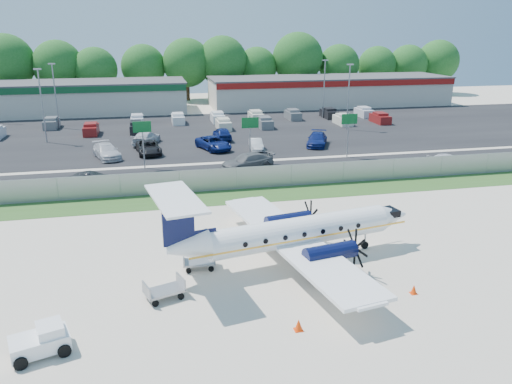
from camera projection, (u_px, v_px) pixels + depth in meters
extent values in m
plane|color=beige|center=(276.00, 256.00, 31.30)|extent=(170.00, 170.00, 0.00)
cube|color=#2D561E|center=(241.00, 196.00, 42.45)|extent=(170.00, 4.00, 0.02)
cube|color=black|center=(228.00, 174.00, 48.95)|extent=(170.00, 8.00, 0.02)
cube|color=black|center=(204.00, 133.00, 68.47)|extent=(170.00, 32.00, 0.02)
cube|color=gray|center=(237.00, 179.00, 44.00)|extent=(120.00, 0.02, 1.90)
cube|color=gray|center=(237.00, 168.00, 43.70)|extent=(120.00, 0.06, 0.06)
cube|color=gray|center=(237.00, 189.00, 44.29)|extent=(120.00, 0.06, 0.06)
cube|color=beige|center=(46.00, 99.00, 83.35)|extent=(46.00, 12.00, 5.00)
cube|color=#474749|center=(44.00, 83.00, 82.54)|extent=(46.40, 12.40, 0.24)
cube|color=#0F4723|center=(37.00, 91.00, 77.06)|extent=(46.00, 0.20, 1.00)
cube|color=beige|center=(329.00, 91.00, 93.34)|extent=(44.00, 12.00, 5.00)
cube|color=#474749|center=(329.00, 77.00, 92.53)|extent=(44.40, 12.40, 0.24)
cube|color=maroon|center=(341.00, 84.00, 87.05)|extent=(44.00, 0.20, 1.00)
cylinder|color=gray|center=(143.00, 144.00, 50.30)|extent=(0.14, 0.14, 5.00)
cube|color=#0C5923|center=(142.00, 127.00, 49.60)|extent=(1.80, 0.08, 1.10)
cylinder|color=gray|center=(250.00, 139.00, 52.50)|extent=(0.14, 0.14, 5.00)
cube|color=#0C5923|center=(250.00, 123.00, 51.80)|extent=(1.80, 0.08, 1.10)
cylinder|color=gray|center=(348.00, 135.00, 54.70)|extent=(0.14, 0.14, 5.00)
cube|color=#0C5923|center=(350.00, 119.00, 54.00)|extent=(1.80, 0.08, 1.10)
cylinder|color=gray|center=(42.00, 107.00, 61.22)|extent=(0.18, 0.18, 9.00)
cube|color=gray|center=(37.00, 69.00, 59.83)|extent=(0.90, 0.35, 0.18)
cylinder|color=gray|center=(348.00, 98.00, 69.22)|extent=(0.18, 0.18, 9.00)
cube|color=gray|center=(350.00, 64.00, 67.82)|extent=(0.90, 0.35, 0.18)
cylinder|color=gray|center=(56.00, 97.00, 70.52)|extent=(0.18, 0.18, 9.00)
cube|color=gray|center=(52.00, 64.00, 69.12)|extent=(0.90, 0.35, 0.18)
cylinder|color=gray|center=(324.00, 90.00, 78.51)|extent=(0.18, 0.18, 9.00)
cube|color=gray|center=(325.00, 60.00, 77.12)|extent=(0.90, 0.35, 0.18)
cylinder|color=white|center=(300.00, 231.00, 29.97)|extent=(11.58, 3.79, 1.74)
cone|color=white|center=(392.00, 216.00, 32.43)|extent=(2.30, 2.08, 1.74)
cone|color=white|center=(188.00, 247.00, 27.38)|extent=(2.66, 2.15, 1.74)
cube|color=black|center=(390.00, 212.00, 32.26)|extent=(1.03, 1.32, 0.41)
cube|color=white|center=(293.00, 240.00, 29.96)|extent=(5.81, 16.40, 0.20)
cylinder|color=black|center=(330.00, 253.00, 27.95)|extent=(3.25, 1.56, 1.01)
cylinder|color=black|center=(288.00, 221.00, 32.61)|extent=(3.25, 1.56, 1.01)
cube|color=black|center=(178.00, 222.00, 26.73)|extent=(1.74, 0.48, 2.66)
cube|color=white|center=(175.00, 198.00, 26.29)|extent=(3.20, 5.99, 0.13)
cylinder|color=gray|center=(365.00, 240.00, 32.13)|extent=(0.11, 0.11, 1.19)
cylinder|color=black|center=(365.00, 245.00, 32.24)|extent=(0.53, 0.26, 0.51)
cylinder|color=black|center=(313.00, 277.00, 27.99)|extent=(0.64, 0.47, 0.59)
cylinder|color=black|center=(274.00, 242.00, 32.65)|extent=(0.64, 0.47, 0.59)
cube|color=white|center=(40.00, 343.00, 21.70)|extent=(2.74, 2.12, 0.68)
cube|color=white|center=(50.00, 329.00, 21.76)|extent=(1.40, 1.52, 0.48)
cube|color=black|center=(60.00, 326.00, 21.96)|extent=(0.49, 1.07, 0.39)
cylinder|color=black|center=(21.00, 363.00, 20.74)|extent=(0.62, 0.38, 0.58)
cylinder|color=black|center=(17.00, 345.00, 21.98)|extent=(0.62, 0.38, 0.58)
cylinder|color=black|center=(64.00, 351.00, 21.57)|extent=(0.62, 0.38, 0.58)
cylinder|color=black|center=(58.00, 333.00, 22.81)|extent=(0.62, 0.38, 0.58)
cube|color=gray|center=(199.00, 262.00, 29.51)|extent=(1.93, 1.21, 0.11)
cube|color=gray|center=(184.00, 259.00, 29.27)|extent=(0.12, 1.13, 0.56)
cube|color=gray|center=(214.00, 256.00, 29.56)|extent=(0.12, 1.13, 0.56)
cylinder|color=black|center=(189.00, 271.00, 28.99)|extent=(0.34, 0.13, 0.34)
cylinder|color=black|center=(188.00, 263.00, 29.96)|extent=(0.34, 0.13, 0.34)
cylinder|color=black|center=(211.00, 269.00, 29.21)|extent=(0.34, 0.13, 0.34)
cylinder|color=black|center=(210.00, 261.00, 30.18)|extent=(0.34, 0.13, 0.34)
cube|color=gray|center=(164.00, 291.00, 26.20)|extent=(2.28, 1.78, 0.12)
cube|color=gray|center=(146.00, 290.00, 25.64)|extent=(0.46, 1.16, 0.60)
cube|color=gray|center=(181.00, 281.00, 26.57)|extent=(0.46, 1.16, 0.60)
cylinder|color=black|center=(156.00, 304.00, 25.49)|extent=(0.38, 0.23, 0.36)
cylinder|color=black|center=(148.00, 294.00, 26.39)|extent=(0.38, 0.23, 0.36)
cylinder|color=black|center=(181.00, 296.00, 26.17)|extent=(0.38, 0.23, 0.36)
cylinder|color=black|center=(173.00, 288.00, 27.07)|extent=(0.38, 0.23, 0.36)
cone|color=#FF3E08|center=(414.00, 289.00, 26.74)|extent=(0.34, 0.34, 0.51)
cube|color=#FF3E08|center=(413.00, 293.00, 26.81)|extent=(0.36, 0.36, 0.03)
cone|color=#FF3E08|center=(299.00, 325.00, 23.46)|extent=(0.39, 0.39, 0.58)
cube|color=#FF3E08|center=(298.00, 330.00, 23.55)|extent=(0.41, 0.41, 0.03)
cone|color=#FF3E08|center=(252.00, 211.00, 38.09)|extent=(0.40, 0.40, 0.61)
cube|color=#FF3E08|center=(252.00, 215.00, 38.18)|extent=(0.43, 0.43, 0.03)
imported|color=black|center=(93.00, 188.00, 44.65)|extent=(4.48, 1.83, 1.45)
imported|color=#595B5E|center=(247.00, 170.00, 50.58)|extent=(6.08, 4.06, 1.64)
imported|color=silver|center=(447.00, 166.00, 51.85)|extent=(4.79, 2.93, 1.30)
imported|color=silver|center=(107.00, 158.00, 55.03)|extent=(3.76, 5.87, 1.58)
imported|color=black|center=(149.00, 154.00, 56.94)|extent=(3.08, 5.63, 1.49)
imported|color=navy|center=(214.00, 150.00, 58.97)|extent=(4.30, 6.11, 1.55)
imported|color=silver|center=(256.00, 150.00, 58.92)|extent=(1.68, 3.99, 1.28)
imported|color=navy|center=(317.00, 146.00, 60.97)|extent=(4.17, 5.84, 1.57)
imported|color=silver|center=(147.00, 144.00, 61.72)|extent=(3.97, 5.96, 1.60)
imported|color=navy|center=(222.00, 140.00, 64.19)|extent=(2.07, 4.84, 1.63)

